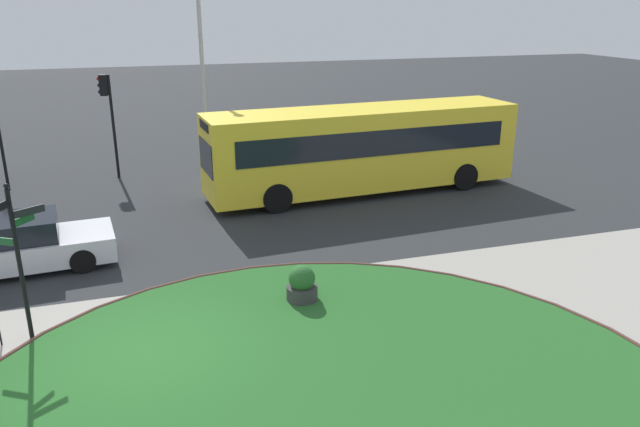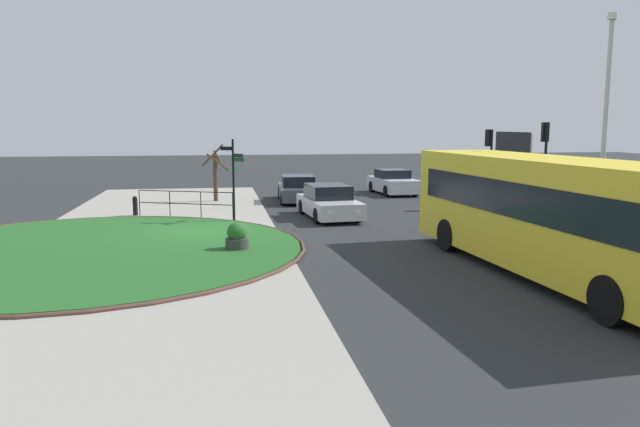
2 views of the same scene
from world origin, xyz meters
name	(u,v)px [view 2 (image 2 of 2)]	position (x,y,z in m)	size (l,w,h in m)	color
ground	(201,233)	(0.00, 0.00, 0.00)	(120.00, 120.00, 0.00)	#282B2D
sidewalk_paving	(155,234)	(0.00, -1.60, 0.01)	(32.00, 8.79, 0.02)	#9E998E
grass_island	(88,250)	(2.77, -3.38, 0.05)	(13.25, 13.25, 0.10)	#235B23
grass_kerb_ring	(88,250)	(2.77, -3.38, 0.06)	(13.56, 13.56, 0.11)	brown
signpost_directional	(234,174)	(-2.17, 1.30, 1.96)	(1.05, 0.94, 3.35)	black
bollard_foreground	(135,206)	(-4.75, -2.90, 0.44)	(0.21, 0.21, 0.86)	black
railing_grass_edge	(185,201)	(-3.57, -0.72, 0.75)	(1.68, 3.95, 1.16)	black
bus_yellow	(552,214)	(8.10, 9.02, 1.65)	(11.43, 3.14, 3.05)	yellow
car_near_lane	(329,203)	(-2.81, 5.27, 0.65)	(4.61, 2.21, 1.40)	silver
car_far_lane	(393,183)	(-11.09, 10.56, 0.65)	(4.24, 2.13, 1.39)	silver
car_oncoming	(297,189)	(-8.59, 4.70, 0.64)	(4.64, 2.07, 1.36)	#474C51
traffic_light_near	(545,149)	(-0.50, 13.73, 2.93)	(0.48, 0.31, 4.01)	black
traffic_light_far	(489,151)	(-4.42, 13.20, 2.72)	(0.48, 0.31, 3.70)	black
lamppost_tall	(606,119)	(3.16, 13.79, 4.09)	(0.32, 0.32, 7.60)	#B7B7BC
billboard_left	(512,155)	(-7.45, 15.94, 2.35)	(4.28, 0.43, 3.56)	black
planter_near_signpost	(237,238)	(3.56, 1.20, 0.42)	(0.72, 0.72, 0.92)	#383838
street_tree_bare	(215,174)	(-9.32, 0.54, 1.44)	(1.46, 1.43, 2.92)	#423323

